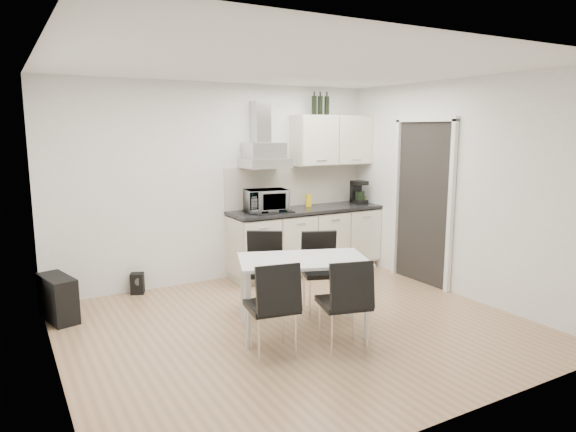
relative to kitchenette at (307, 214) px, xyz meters
name	(u,v)px	position (x,y,z in m)	size (l,w,h in m)	color
ground	(297,327)	(-1.19, -1.73, -0.83)	(4.50, 4.50, 0.00)	tan
wall_back	(220,183)	(-1.19, 0.27, 0.47)	(4.50, 0.10, 2.60)	white
wall_front	(453,240)	(-1.19, -3.73, 0.47)	(4.50, 0.10, 2.60)	white
wall_left	(48,222)	(-3.44, -1.73, 0.47)	(0.10, 4.00, 2.60)	white
wall_right	(458,189)	(1.06, -1.73, 0.47)	(0.10, 4.00, 2.60)	white
ceiling	(298,66)	(-1.19, -1.73, 1.77)	(4.50, 4.50, 0.00)	white
doorway	(422,204)	(1.02, -1.18, 0.22)	(0.08, 1.04, 2.10)	white
kitchenette	(307,214)	(0.00, 0.00, 0.00)	(2.22, 0.64, 2.52)	beige
dining_table	(303,268)	(-1.19, -1.85, -0.17)	(1.42, 1.11, 0.75)	white
chair_far_left	(264,273)	(-1.27, -1.15, -0.39)	(0.44, 0.50, 0.88)	black
chair_far_right	(322,273)	(-0.71, -1.48, -0.39)	(0.44, 0.50, 0.88)	black
chair_near_left	(272,307)	(-1.71, -2.18, -0.39)	(0.44, 0.50, 0.88)	black
chair_near_right	(343,304)	(-1.10, -2.42, -0.39)	(0.44, 0.50, 0.88)	black
guitar_amp	(58,298)	(-3.29, -0.31, -0.59)	(0.38, 0.62, 0.48)	black
floor_speaker	(137,283)	(-2.35, 0.17, -0.70)	(0.16, 0.14, 0.26)	black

